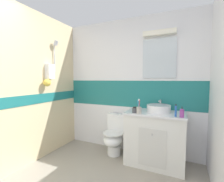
% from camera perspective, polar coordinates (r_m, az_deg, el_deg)
% --- Properties ---
extents(wall_back_tiled, '(3.20, 0.20, 2.50)m').
position_cam_1_polar(wall_back_tiled, '(2.99, 6.78, 2.08)').
color(wall_back_tiled, white).
rests_on(wall_back_tiled, ground_plane).
extents(wall_left_shower_alcove, '(0.25, 3.48, 2.50)m').
position_cam_1_polar(wall_left_shower_alcove, '(2.77, -30.25, 1.17)').
color(wall_left_shower_alcove, beige).
rests_on(wall_left_shower_alcove, ground_plane).
extents(vanity_cabinet, '(0.92, 0.57, 0.85)m').
position_cam_1_polar(vanity_cabinet, '(2.72, 15.53, -16.25)').
color(vanity_cabinet, silver).
rests_on(vanity_cabinet, ground_plane).
extents(sink_basin, '(0.37, 0.41, 0.18)m').
position_cam_1_polar(sink_basin, '(2.62, 16.76, -6.05)').
color(sink_basin, white).
rests_on(sink_basin, vanity_cabinet).
extents(toilet, '(0.37, 0.50, 0.74)m').
position_cam_1_polar(toilet, '(2.96, 0.98, -16.02)').
color(toilet, white).
rests_on(toilet, ground_plane).
extents(toothbrush_cup, '(0.08, 0.08, 0.23)m').
position_cam_1_polar(toothbrush_cup, '(2.43, 9.87, -6.83)').
color(toothbrush_cup, '#B2ADA3').
rests_on(toothbrush_cup, vanity_cabinet).
extents(soap_dispenser, '(0.06, 0.06, 0.15)m').
position_cam_1_polar(soap_dispenser, '(2.37, 24.30, -7.41)').
color(soap_dispenser, '#993F99').
rests_on(soap_dispenser, vanity_cabinet).
extents(hair_gel_jar, '(0.08, 0.08, 0.09)m').
position_cam_1_polar(hair_gel_jar, '(2.48, 8.32, -6.92)').
color(hair_gel_jar, '#4C4C51').
rests_on(hair_gel_jar, vanity_cabinet).
extents(toothpaste_tube_upright, '(0.03, 0.03, 0.18)m').
position_cam_1_polar(toothpaste_tube_upright, '(2.37, 22.37, -6.74)').
color(toothpaste_tube_upright, '#2659B2').
rests_on(toothpaste_tube_upright, vanity_cabinet).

